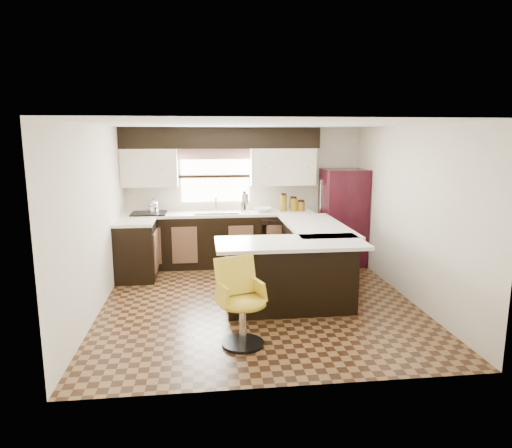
{
  "coord_description": "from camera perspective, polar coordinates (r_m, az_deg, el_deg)",
  "views": [
    {
      "loc": [
        -0.73,
        -5.94,
        2.24
      ],
      "look_at": [
        0.02,
        0.45,
        1.01
      ],
      "focal_mm": 32.0,
      "sensor_mm": 36.0,
      "label": 1
    }
  ],
  "objects": [
    {
      "name": "kettle",
      "position": [
        7.95,
        -12.68,
        2.27
      ],
      "size": [
        0.18,
        0.18,
        0.24
      ],
      "primitive_type": null,
      "color": "silver",
      "rests_on": "cooktop"
    },
    {
      "name": "base_cab_left",
      "position": [
        7.49,
        -14.75,
        -3.34
      ],
      "size": [
        0.6,
        0.7,
        0.9
      ],
      "primitive_type": "cube",
      "color": "black",
      "rests_on": "floor"
    },
    {
      "name": "wall_back",
      "position": [
        8.24,
        -1.59,
        3.6
      ],
      "size": [
        4.4,
        0.0,
        4.4
      ],
      "primitive_type": "plane",
      "rotation": [
        1.57,
        0.0,
        0.0
      ],
      "color": "beige",
      "rests_on": "floor"
    },
    {
      "name": "mixing_bowl",
      "position": [
        8.01,
        0.87,
        1.83
      ],
      "size": [
        0.33,
        0.33,
        0.08
      ],
      "primitive_type": "imported",
      "rotation": [
        0.0,
        0.0,
        -0.08
      ],
      "color": "white",
      "rests_on": "counter_back"
    },
    {
      "name": "canister_large",
      "position": [
        8.07,
        3.42,
        2.63
      ],
      "size": [
        0.12,
        0.12,
        0.29
      ],
      "primitive_type": "cylinder",
      "color": "brown",
      "rests_on": "counter_back"
    },
    {
      "name": "wall_front",
      "position": [
        3.95,
        4.21,
        -4.44
      ],
      "size": [
        4.4,
        0.0,
        4.4
      ],
      "primitive_type": "plane",
      "rotation": [
        -1.57,
        0.0,
        0.0
      ],
      "color": "beige",
      "rests_on": "floor"
    },
    {
      "name": "peninsula_return",
      "position": [
        5.98,
        4.29,
        -6.61
      ],
      "size": [
        1.65,
        0.6,
        0.9
      ],
      "primitive_type": "cube",
      "color": "black",
      "rests_on": "floor"
    },
    {
      "name": "counter_pen_long",
      "position": [
        6.91,
        7.49,
        -0.24
      ],
      "size": [
        0.84,
        1.95,
        0.04
      ],
      "primitive_type": "cube",
      "color": "silver",
      "rests_on": "peninsula_long"
    },
    {
      "name": "counter_back",
      "position": [
        7.96,
        -4.61,
        1.29
      ],
      "size": [
        3.3,
        0.6,
        0.04
      ],
      "primitive_type": "cube",
      "color": "silver",
      "rests_on": "base_cab_back"
    },
    {
      "name": "percolator",
      "position": [
        7.96,
        -1.46,
        2.69
      ],
      "size": [
        0.13,
        0.13,
        0.33
      ],
      "primitive_type": "cylinder",
      "color": "silver",
      "rests_on": "counter_back"
    },
    {
      "name": "cooktop",
      "position": [
        7.98,
        -13.25,
        1.31
      ],
      "size": [
        0.58,
        0.5,
        0.02
      ],
      "primitive_type": "cube",
      "color": "black",
      "rests_on": "counter_back"
    },
    {
      "name": "upper_cab_right",
      "position": [
        8.11,
        3.34,
        7.16
      ],
      "size": [
        1.14,
        0.35,
        0.64
      ],
      "primitive_type": "cube",
      "color": "beige",
      "rests_on": "wall_back"
    },
    {
      "name": "bar_chair",
      "position": [
        4.98,
        -1.66,
        -9.92
      ],
      "size": [
        0.65,
        0.65,
        0.95
      ],
      "primitive_type": null,
      "rotation": [
        0.0,
        0.0,
        0.34
      ],
      "color": "gold",
      "rests_on": "floor"
    },
    {
      "name": "base_cab_back",
      "position": [
        8.05,
        -4.56,
        -2.03
      ],
      "size": [
        3.3,
        0.6,
        0.9
      ],
      "primitive_type": "cube",
      "color": "black",
      "rests_on": "floor"
    },
    {
      "name": "window_pane",
      "position": [
        8.16,
        -5.11,
        5.96
      ],
      "size": [
        1.2,
        0.02,
        0.9
      ],
      "primitive_type": "cube",
      "color": "white",
      "rests_on": "wall_back"
    },
    {
      "name": "canister_small",
      "position": [
        8.14,
        5.64,
        2.23
      ],
      "size": [
        0.13,
        0.13,
        0.16
      ],
      "primitive_type": "cylinder",
      "color": "brown",
      "rests_on": "counter_back"
    },
    {
      "name": "upper_cab_left",
      "position": [
        8.03,
        -13.16,
        6.86
      ],
      "size": [
        0.94,
        0.35,
        0.64
      ],
      "primitive_type": "cube",
      "color": "beige",
      "rests_on": "wall_back"
    },
    {
      "name": "ceiling",
      "position": [
        5.99,
        0.3,
        12.38
      ],
      "size": [
        4.4,
        4.4,
        0.0
      ],
      "primitive_type": "plane",
      "rotation": [
        3.14,
        0.0,
        0.0
      ],
      "color": "silver",
      "rests_on": "wall_back"
    },
    {
      "name": "wall_right",
      "position": [
        6.67,
        18.52,
        1.31
      ],
      "size": [
        0.0,
        4.4,
        4.4
      ],
      "primitive_type": "plane",
      "rotation": [
        1.57,
        0.0,
        -1.57
      ],
      "color": "beige",
      "rests_on": "floor"
    },
    {
      "name": "valance",
      "position": [
        8.09,
        -5.14,
        8.69
      ],
      "size": [
        1.3,
        0.06,
        0.18
      ],
      "primitive_type": "cube",
      "color": "#D19B93",
      "rests_on": "wall_back"
    },
    {
      "name": "dishwasher",
      "position": [
        7.88,
        2.82,
        -2.44
      ],
      "size": [
        0.58,
        0.03,
        0.78
      ],
      "primitive_type": "cube",
      "color": "black",
      "rests_on": "floor"
    },
    {
      "name": "canister_med",
      "position": [
        8.11,
        4.69,
        2.44
      ],
      "size": [
        0.13,
        0.13,
        0.23
      ],
      "primitive_type": "cylinder",
      "color": "brown",
      "rests_on": "counter_back"
    },
    {
      "name": "counter_pen_return",
      "position": [
        5.76,
        4.33,
        -2.4
      ],
      "size": [
        1.89,
        0.84,
        0.04
      ],
      "primitive_type": "cube",
      "color": "silver",
      "rests_on": "peninsula_return"
    },
    {
      "name": "wall_left",
      "position": [
        6.19,
        -19.4,
        0.55
      ],
      "size": [
        0.0,
        4.4,
        4.4
      ],
      "primitive_type": "plane",
      "rotation": [
        1.57,
        0.0,
        1.57
      ],
      "color": "beige",
      "rests_on": "floor"
    },
    {
      "name": "peninsula_long",
      "position": [
        7.0,
        7.0,
        -4.04
      ],
      "size": [
        0.6,
        1.95,
        0.9
      ],
      "primitive_type": "cube",
      "color": "black",
      "rests_on": "floor"
    },
    {
      "name": "soffit",
      "position": [
        7.97,
        -4.42,
        10.68
      ],
      "size": [
        3.4,
        0.35,
        0.36
      ],
      "primitive_type": "cube",
      "color": "black",
      "rests_on": "wall_back"
    },
    {
      "name": "refrigerator",
      "position": [
        8.18,
        10.81,
        0.83
      ],
      "size": [
        0.72,
        0.69,
        1.69
      ],
      "primitive_type": "cube",
      "color": "black",
      "rests_on": "floor"
    },
    {
      "name": "floor",
      "position": [
        6.39,
        0.28,
        -9.66
      ],
      "size": [
        4.4,
        4.4,
        0.0
      ],
      "primitive_type": "plane",
      "color": "#49301A",
      "rests_on": "ground"
    },
    {
      "name": "sink",
      "position": [
        7.93,
        -4.97,
        1.53
      ],
      "size": [
        0.75,
        0.45,
        0.03
      ],
      "primitive_type": "cube",
      "color": "#B2B2B7",
      "rests_on": "counter_back"
    },
    {
      "name": "counter_left",
      "position": [
        7.39,
        -14.93,
        0.22
      ],
      "size": [
        0.6,
        0.7,
        0.04
      ],
      "primitive_type": "cube",
      "color": "silver",
      "rests_on": "base_cab_left"
    }
  ]
}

